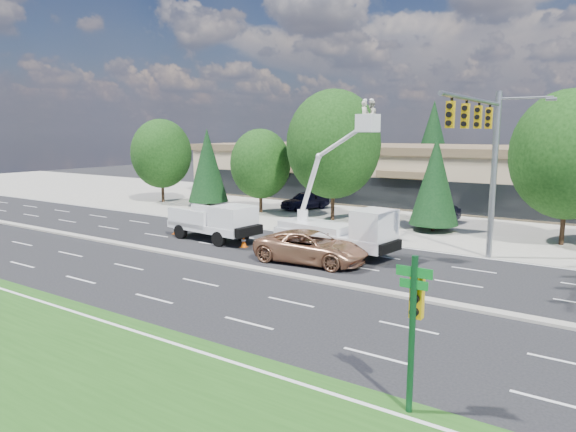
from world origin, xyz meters
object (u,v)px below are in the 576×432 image
Objects in this scene: bucket_truck at (343,223)px; minivan at (311,247)px; street_sign_pole at (414,317)px; utility_pickup at (217,226)px; signal_mast at (487,148)px.

minivan is at bearing -96.26° from bucket_truck.
bucket_truck is (-9.00, 13.63, -0.59)m from street_sign_pole.
street_sign_pole is 0.63× the size of utility_pickup.
street_sign_pole is (1.97, -15.45, -3.61)m from signal_mast.
street_sign_pole is at bearing -144.11° from minivan.
street_sign_pole is at bearing -48.27° from bucket_truck.
signal_mast reaches higher than bucket_truck.
minivan is at bearing -3.92° from utility_pickup.
signal_mast is 1.18× the size of bucket_truck.
minivan is at bearing 130.67° from street_sign_pole.
utility_pickup is 0.75× the size of bucket_truck.
signal_mast is 1.59× the size of utility_pickup.
minivan is (-0.63, -2.43, -1.01)m from bucket_truck.
minivan is at bearing -150.99° from signal_mast.
utility_pickup is (-17.45, 12.56, -1.47)m from street_sign_pole.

